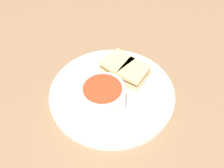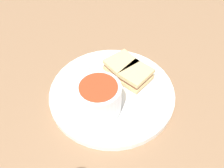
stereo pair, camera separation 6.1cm
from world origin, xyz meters
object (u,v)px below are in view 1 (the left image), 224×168
at_px(spoon, 82,97).
at_px(sandwich_half_far, 117,64).
at_px(soup_bowl, 103,99).
at_px(sandwich_half_near, 134,73).

bearing_deg(spoon, sandwich_half_far, 138.10).
distance_m(soup_bowl, spoon, 0.07).
bearing_deg(soup_bowl, spoon, 30.86).
distance_m(soup_bowl, sandwich_half_far, 0.14).
bearing_deg(sandwich_half_near, spoon, 94.27).
height_order(spoon, sandwich_half_near, sandwich_half_near).
bearing_deg(sandwich_half_near, sandwich_half_far, 27.59).
relative_size(soup_bowl, spoon, 0.81).
xyz_separation_m(sandwich_half_near, sandwich_half_far, (0.05, 0.02, 0.00)).
xyz_separation_m(soup_bowl, sandwich_half_far, (0.11, -0.08, -0.02)).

